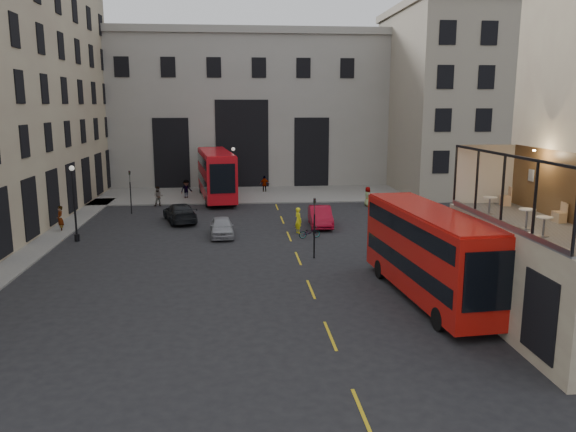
{
  "coord_description": "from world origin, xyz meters",
  "views": [
    {
      "loc": [
        -5.78,
        -21.6,
        9.41
      ],
      "look_at": [
        -2.77,
        10.6,
        3.0
      ],
      "focal_mm": 35.0,
      "sensor_mm": 36.0,
      "label": 1
    }
  ],
  "objects": [
    {
      "name": "traffic_light_far",
      "position": [
        -15.0,
        28.0,
        2.42
      ],
      "size": [
        0.16,
        0.2,
        3.8
      ],
      "color": "black",
      "rests_on": "ground"
    },
    {
      "name": "cafe_chair_b",
      "position": [
        7.65,
        0.27,
        4.85
      ],
      "size": [
        0.44,
        0.44,
        0.84
      ],
      "color": "tan",
      "rests_on": "cafe_floor"
    },
    {
      "name": "street_lamp_b",
      "position": [
        -6.0,
        34.0,
        2.39
      ],
      "size": [
        0.36,
        0.36,
        5.33
      ],
      "color": "black",
      "rests_on": "ground"
    },
    {
      "name": "bus_far",
      "position": [
        -7.76,
        34.95,
        2.75
      ],
      "size": [
        4.33,
        12.53,
        4.9
      ],
      "color": "red",
      "rests_on": "ground"
    },
    {
      "name": "cafe_table_mid",
      "position": [
        5.62,
        -0.9,
        5.13
      ],
      "size": [
        0.64,
        0.64,
        0.81
      ],
      "color": "silver",
      "rests_on": "cafe_floor"
    },
    {
      "name": "cafe_floor",
      "position": [
        6.5,
        0.0,
        4.55
      ],
      "size": [
        3.0,
        10.0,
        0.1
      ],
      "primitive_type": "cube",
      "color": "slate",
      "rests_on": "host_frontage"
    },
    {
      "name": "cafe_table_far",
      "position": [
        5.55,
        2.23,
        5.11
      ],
      "size": [
        0.61,
        0.61,
        0.76
      ],
      "color": "beige",
      "rests_on": "cafe_floor"
    },
    {
      "name": "pavement_far",
      "position": [
        -6.0,
        38.0,
        0.06
      ],
      "size": [
        40.0,
        12.0,
        0.12
      ],
      "primitive_type": "cube",
      "color": "slate",
      "rests_on": "ground"
    },
    {
      "name": "pedestrian_a",
      "position": [
        -13.11,
        31.55,
        0.94
      ],
      "size": [
        0.93,
        0.73,
        1.89
      ],
      "primitive_type": "imported",
      "rotation": [
        0.0,
        0.0,
        -0.02
      ],
      "color": "gray",
      "rests_on": "ground"
    },
    {
      "name": "street_lamp_a",
      "position": [
        -17.0,
        18.0,
        2.39
      ],
      "size": [
        0.36,
        0.36,
        5.33
      ],
      "color": "black",
      "rests_on": "ground"
    },
    {
      "name": "bus_near",
      "position": [
        3.5,
        4.13,
        2.5
      ],
      "size": [
        3.46,
        11.34,
        4.46
      ],
      "color": "#B7120C",
      "rests_on": "ground"
    },
    {
      "name": "cafe_table_near",
      "position": [
        5.61,
        -2.18,
        5.09
      ],
      "size": [
        0.59,
        0.59,
        0.74
      ],
      "color": "white",
      "rests_on": "cafe_floor"
    },
    {
      "name": "ground",
      "position": [
        0.0,
        0.0,
        0.0
      ],
      "size": [
        140.0,
        140.0,
        0.0
      ],
      "primitive_type": "plane",
      "color": "black",
      "rests_on": "ground"
    },
    {
      "name": "cyclist",
      "position": [
        -1.22,
        18.96,
        0.98
      ],
      "size": [
        0.71,
        0.84,
        1.96
      ],
      "primitive_type": "imported",
      "rotation": [
        0.0,
        0.0,
        1.96
      ],
      "color": "#FFF41A",
      "rests_on": "ground"
    },
    {
      "name": "pedestrian_e",
      "position": [
        -19.0,
        21.11,
        0.99
      ],
      "size": [
        0.68,
        0.84,
        1.98
      ],
      "primitive_type": "imported",
      "rotation": [
        0.0,
        0.0,
        5.04
      ],
      "color": "gray",
      "rests_on": "ground"
    },
    {
      "name": "bicycle",
      "position": [
        -0.57,
        17.4,
        0.42
      ],
      "size": [
        1.69,
        0.92,
        0.84
      ],
      "primitive_type": "imported",
      "rotation": [
        0.0,
        0.0,
        1.81
      ],
      "color": "gray",
      "rests_on": "ground"
    },
    {
      "name": "traffic_light_near",
      "position": [
        -1.0,
        12.0,
        2.42
      ],
      "size": [
        0.16,
        0.2,
        3.8
      ],
      "color": "black",
      "rests_on": "ground"
    },
    {
      "name": "cafe_chair_d",
      "position": [
        7.26,
        4.18,
        4.88
      ],
      "size": [
        0.53,
        0.53,
        0.92
      ],
      "color": "tan",
      "rests_on": "cafe_floor"
    },
    {
      "name": "gateway",
      "position": [
        -5.0,
        47.99,
        9.39
      ],
      "size": [
        35.0,
        10.6,
        18.0
      ],
      "color": "gray",
      "rests_on": "ground"
    },
    {
      "name": "cafe_chair_c",
      "position": [
        7.62,
        0.11,
        4.85
      ],
      "size": [
        0.45,
        0.45,
        0.81
      ],
      "color": "tan",
      "rests_on": "cafe_floor"
    },
    {
      "name": "car_c",
      "position": [
        -10.4,
        24.03,
        0.76
      ],
      "size": [
        3.47,
        5.63,
        1.52
      ],
      "primitive_type": "imported",
      "rotation": [
        0.0,
        0.0,
        3.41
      ],
      "color": "black",
      "rests_on": "ground"
    },
    {
      "name": "pedestrian_b",
      "position": [
        -10.82,
        35.49,
        0.99
      ],
      "size": [
        1.46,
        1.36,
        1.98
      ],
      "primitive_type": "imported",
      "rotation": [
        0.0,
        0.0,
        0.64
      ],
      "color": "gray",
      "rests_on": "ground"
    },
    {
      "name": "pedestrian_c",
      "position": [
        -2.68,
        39.04,
        0.91
      ],
      "size": [
        1.07,
        0.45,
        1.83
      ],
      "primitive_type": "imported",
      "rotation": [
        0.0,
        0.0,
        3.14
      ],
      "color": "gray",
      "rests_on": "ground"
    },
    {
      "name": "car_a",
      "position": [
        -6.88,
        18.54,
        0.71
      ],
      "size": [
        1.89,
        4.22,
        1.41
      ],
      "primitive_type": "imported",
      "rotation": [
        0.0,
        0.0,
        0.05
      ],
      "color": "#9D9FA5",
      "rests_on": "ground"
    },
    {
      "name": "car_b",
      "position": [
        0.79,
        21.29,
        0.78
      ],
      "size": [
        1.9,
        4.83,
        1.57
      ],
      "primitive_type": "imported",
      "rotation": [
        0.0,
        0.0,
        -0.05
      ],
      "color": "maroon",
      "rests_on": "ground"
    },
    {
      "name": "pedestrian_d",
      "position": [
        6.58,
        29.78,
        0.92
      ],
      "size": [
        0.74,
        0.99,
        1.84
      ],
      "primitive_type": "imported",
      "rotation": [
        0.0,
        0.0,
        1.76
      ],
      "color": "gray",
      "rests_on": "ground"
    },
    {
      "name": "host_frontage",
      "position": [
        6.5,
        0.0,
        2.25
      ],
      "size": [
        3.0,
        11.0,
        4.5
      ],
      "primitive_type": "cube",
      "color": "#BDB28D",
      "rests_on": "ground"
    },
    {
      "name": "building_right",
      "position": [
        20.0,
        39.97,
        10.39
      ],
      "size": [
        16.6,
        18.6,
        20.0
      ],
      "color": "gray",
      "rests_on": "ground"
    }
  ]
}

